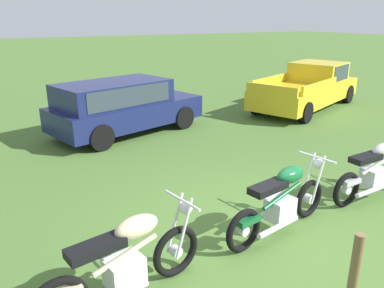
{
  "coord_description": "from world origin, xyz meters",
  "views": [
    {
      "loc": [
        -3.33,
        -3.69,
        3.01
      ],
      "look_at": [
        -0.2,
        2.04,
        0.81
      ],
      "focal_mm": 35.38,
      "sensor_mm": 36.0,
      "label": 1
    }
  ],
  "objects_px": {
    "fence_post_wooden": "(353,281)",
    "motorcycle_cream": "(125,263)",
    "motorcycle_green": "(281,202)",
    "pickup_truck_yellow": "(310,85)",
    "motorcycle_silver": "(375,171)",
    "car_navy": "(121,103)"
  },
  "relations": [
    {
      "from": "fence_post_wooden",
      "to": "motorcycle_cream",
      "type": "bearing_deg",
      "value": 143.05
    },
    {
      "from": "motorcycle_green",
      "to": "fence_post_wooden",
      "type": "bearing_deg",
      "value": -118.88
    },
    {
      "from": "pickup_truck_yellow",
      "to": "fence_post_wooden",
      "type": "height_order",
      "value": "pickup_truck_yellow"
    },
    {
      "from": "motorcycle_green",
      "to": "pickup_truck_yellow",
      "type": "relative_size",
      "value": 0.39
    },
    {
      "from": "motorcycle_silver",
      "to": "car_navy",
      "type": "height_order",
      "value": "car_navy"
    },
    {
      "from": "motorcycle_silver",
      "to": "pickup_truck_yellow",
      "type": "distance_m",
      "value": 7.09
    },
    {
      "from": "car_navy",
      "to": "pickup_truck_yellow",
      "type": "height_order",
      "value": "pickup_truck_yellow"
    },
    {
      "from": "motorcycle_cream",
      "to": "motorcycle_green",
      "type": "relative_size",
      "value": 1.0
    },
    {
      "from": "motorcycle_green",
      "to": "fence_post_wooden",
      "type": "distance_m",
      "value": 1.79
    },
    {
      "from": "motorcycle_cream",
      "to": "fence_post_wooden",
      "type": "height_order",
      "value": "fence_post_wooden"
    },
    {
      "from": "motorcycle_green",
      "to": "motorcycle_silver",
      "type": "bearing_deg",
      "value": -7.64
    },
    {
      "from": "motorcycle_green",
      "to": "fence_post_wooden",
      "type": "xyz_separation_m",
      "value": [
        -0.56,
        -1.7,
        0.04
      ]
    },
    {
      "from": "motorcycle_silver",
      "to": "car_navy",
      "type": "bearing_deg",
      "value": 111.75
    },
    {
      "from": "motorcycle_silver",
      "to": "motorcycle_cream",
      "type": "bearing_deg",
      "value": -177.73
    },
    {
      "from": "car_navy",
      "to": "fence_post_wooden",
      "type": "height_order",
      "value": "car_navy"
    },
    {
      "from": "motorcycle_silver",
      "to": "fence_post_wooden",
      "type": "xyz_separation_m",
      "value": [
        -2.75,
        -1.8,
        0.04
      ]
    },
    {
      "from": "motorcycle_green",
      "to": "pickup_truck_yellow",
      "type": "height_order",
      "value": "pickup_truck_yellow"
    },
    {
      "from": "motorcycle_green",
      "to": "car_navy",
      "type": "bearing_deg",
      "value": 83.52
    },
    {
      "from": "motorcycle_green",
      "to": "fence_post_wooden",
      "type": "height_order",
      "value": "fence_post_wooden"
    },
    {
      "from": "pickup_truck_yellow",
      "to": "car_navy",
      "type": "bearing_deg",
      "value": 158.27
    },
    {
      "from": "motorcycle_silver",
      "to": "car_navy",
      "type": "relative_size",
      "value": 0.45
    },
    {
      "from": "motorcycle_silver",
      "to": "car_navy",
      "type": "distance_m",
      "value": 6.33
    }
  ]
}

